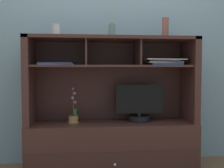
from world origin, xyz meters
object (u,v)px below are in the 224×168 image
media_console (112,128)px  ceramic_vase (56,30)px  magazine_stack_left (163,62)px  tv_monitor (139,106)px  accent_vase (165,28)px  potted_orchid (73,117)px  diffuser_bottle (112,31)px  magazine_stack_centre (57,64)px

media_console → ceramic_vase: size_ratio=14.43×
magazine_stack_left → ceramic_vase: ceramic_vase is taller
media_console → tv_monitor: (0.27, 0.00, 0.22)m
media_console → accent_vase: 1.11m
potted_orchid → diffuser_bottle: 0.91m
media_console → potted_orchid: bearing=178.5°
potted_orchid → magazine_stack_left: (0.87, -0.04, 0.53)m
potted_orchid → ceramic_vase: ceramic_vase is taller
magazine_stack_left → magazine_stack_centre: 1.01m
magazine_stack_centre → ceramic_vase: size_ratio=2.91×
potted_orchid → magazine_stack_left: size_ratio=0.83×
tv_monitor → magazine_stack_centre: (-0.79, -0.06, 0.41)m
ceramic_vase → potted_orchid: bearing=12.4°
magazine_stack_left → accent_vase: 0.33m
accent_vase → tv_monitor: bearing=178.4°
ceramic_vase → diffuser_bottle: bearing=2.8°
potted_orchid → magazine_stack_left: magazine_stack_left is taller
magazine_stack_left → magazine_stack_centre: bearing=-178.3°
media_console → accent_vase: bearing=-0.5°
diffuser_bottle → magazine_stack_centre: bearing=-172.9°
ceramic_vase → magazine_stack_centre: bearing=-78.8°
ceramic_vase → magazine_stack_left: bearing=-0.4°
magazine_stack_centre → ceramic_vase: (-0.01, 0.04, 0.31)m
tv_monitor → potted_orchid: 0.65m
diffuser_bottle → potted_orchid: bearing=178.9°
potted_orchid → magazine_stack_left: bearing=-2.7°
magazine_stack_left → magazine_stack_centre: size_ratio=1.26×
tv_monitor → diffuser_bottle: (-0.27, 0.00, 0.73)m
potted_orchid → diffuser_bottle: bearing=-1.1°
potted_orchid → diffuser_bottle: (0.37, -0.01, 0.83)m
potted_orchid → magazine_stack_left: 1.02m
tv_monitor → potted_orchid: bearing=179.3°
potted_orchid → magazine_stack_centre: (-0.14, -0.07, 0.51)m
magazine_stack_left → diffuser_bottle: (-0.50, 0.03, 0.30)m
magazine_stack_centre → ceramic_vase: bearing=101.2°
tv_monitor → ceramic_vase: size_ratio=4.18×
potted_orchid → ceramic_vase: (-0.15, -0.03, 0.82)m
ceramic_vase → accent_vase: size_ratio=0.57×
tv_monitor → diffuser_bottle: bearing=179.9°
media_console → ceramic_vase: (-0.52, -0.02, 0.94)m
media_console → diffuser_bottle: 0.95m
tv_monitor → ceramic_vase: (-0.79, -0.03, 0.72)m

